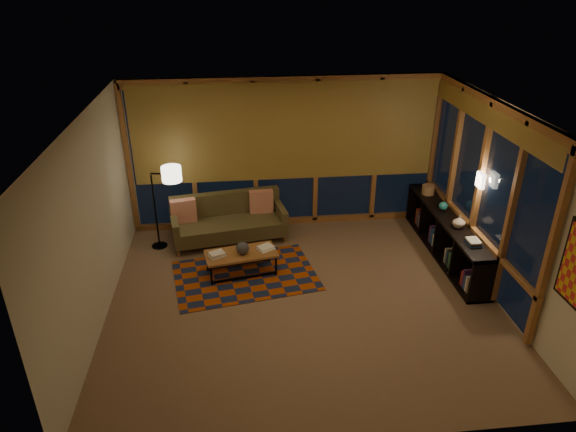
{
  "coord_description": "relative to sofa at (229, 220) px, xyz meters",
  "views": [
    {
      "loc": [
        -0.88,
        -6.06,
        4.36
      ],
      "look_at": [
        -0.18,
        0.38,
        1.16
      ],
      "focal_mm": 32.0,
      "sensor_mm": 36.0,
      "label": 1
    }
  ],
  "objects": [
    {
      "name": "floor",
      "position": [
        1.05,
        -1.87,
        -0.39
      ],
      "size": [
        5.5,
        5.0,
        0.01
      ],
      "primitive_type": "cube",
      "color": "brown",
      "rests_on": "ground"
    },
    {
      "name": "ceiling",
      "position": [
        1.05,
        -1.87,
        2.31
      ],
      "size": [
        5.5,
        5.0,
        0.01
      ],
      "primitive_type": "cube",
      "color": "silver",
      "rests_on": "walls"
    },
    {
      "name": "walls",
      "position": [
        1.05,
        -1.87,
        0.96
      ],
      "size": [
        5.51,
        5.01,
        2.7
      ],
      "color": "beige",
      "rests_on": "floor"
    },
    {
      "name": "window_wall_back",
      "position": [
        1.05,
        0.56,
        0.96
      ],
      "size": [
        5.3,
        0.16,
        2.6
      ],
      "primitive_type": null,
      "color": "#B07541",
      "rests_on": "walls"
    },
    {
      "name": "window_wall_right",
      "position": [
        3.73,
        -1.27,
        0.96
      ],
      "size": [
        0.16,
        3.7,
        2.6
      ],
      "primitive_type": null,
      "color": "#B07541",
      "rests_on": "walls"
    },
    {
      "name": "wall_sconce",
      "position": [
        3.67,
        -1.42,
        1.16
      ],
      "size": [
        0.12,
        0.18,
        0.22
      ],
      "primitive_type": null,
      "color": "#FFF0CD",
      "rests_on": "walls"
    },
    {
      "name": "sofa",
      "position": [
        0.0,
        0.0,
        0.0
      ],
      "size": [
        2.01,
        1.07,
        0.78
      ],
      "primitive_type": null,
      "rotation": [
        0.0,
        0.0,
        0.16
      ],
      "color": "#4B4022",
      "rests_on": "floor"
    },
    {
      "name": "pillow_left",
      "position": [
        -0.75,
        0.03,
        0.21
      ],
      "size": [
        0.44,
        0.22,
        0.42
      ],
      "primitive_type": null,
      "rotation": [
        0.0,
        0.0,
        0.21
      ],
      "color": "red",
      "rests_on": "sofa"
    },
    {
      "name": "pillow_right",
      "position": [
        0.58,
        0.27,
        0.21
      ],
      "size": [
        0.42,
        0.16,
        0.42
      ],
      "primitive_type": null,
      "rotation": [
        0.0,
        0.0,
        0.04
      ],
      "color": "red",
      "rests_on": "sofa"
    },
    {
      "name": "area_rug",
      "position": [
        0.23,
        -1.17,
        -0.39
      ],
      "size": [
        2.35,
        1.77,
        0.01
      ],
      "primitive_type": "cube",
      "rotation": [
        0.0,
        0.0,
        0.17
      ],
      "color": "#A43B0A",
      "rests_on": "floor"
    },
    {
      "name": "coffee_table",
      "position": [
        0.18,
        -1.08,
        -0.21
      ],
      "size": [
        1.16,
        0.69,
        0.36
      ],
      "primitive_type": null,
      "rotation": [
        0.0,
        0.0,
        0.18
      ],
      "color": "#B07541",
      "rests_on": "floor"
    },
    {
      "name": "book_stack_a",
      "position": [
        -0.18,
        -1.13,
        0.0
      ],
      "size": [
        0.27,
        0.25,
        0.06
      ],
      "primitive_type": null,
      "rotation": [
        0.0,
        0.0,
        0.43
      ],
      "color": "white",
      "rests_on": "coffee_table"
    },
    {
      "name": "book_stack_b",
      "position": [
        0.57,
        -1.0,
        -0.01
      ],
      "size": [
        0.27,
        0.26,
        0.04
      ],
      "primitive_type": null,
      "rotation": [
        0.0,
        0.0,
        0.52
      ],
      "color": "white",
      "rests_on": "coffee_table"
    },
    {
      "name": "ceramic_pot",
      "position": [
        0.21,
        -1.1,
        0.07
      ],
      "size": [
        0.26,
        0.26,
        0.2
      ],
      "primitive_type": "sphere",
      "rotation": [
        0.0,
        0.0,
        0.32
      ],
      "color": "black",
      "rests_on": "coffee_table"
    },
    {
      "name": "floor_lamp",
      "position": [
        -1.2,
        -0.07,
        0.34
      ],
      "size": [
        0.53,
        0.39,
        1.46
      ],
      "primitive_type": null,
      "rotation": [
        0.0,
        0.0,
        -0.14
      ],
      "color": "black",
      "rests_on": "floor"
    },
    {
      "name": "bookshelf",
      "position": [
        3.54,
        -0.87,
        -0.04
      ],
      "size": [
        0.4,
        2.79,
        0.7
      ],
      "primitive_type": null,
      "color": "black",
      "rests_on": "floor"
    },
    {
      "name": "basket",
      "position": [
        3.52,
        0.05,
        0.39
      ],
      "size": [
        0.25,
        0.25,
        0.16
      ],
      "primitive_type": "cylinder",
      "rotation": [
        0.0,
        0.0,
        -0.16
      ],
      "color": "#936B47",
      "rests_on": "bookshelf"
    },
    {
      "name": "teal_bowl",
      "position": [
        3.54,
        -0.6,
        0.38
      ],
      "size": [
        0.16,
        0.16,
        0.14
      ],
      "primitive_type": "sphere",
      "rotation": [
        0.0,
        0.0,
        0.15
      ],
      "color": "teal",
      "rests_on": "bookshelf"
    },
    {
      "name": "vase",
      "position": [
        3.54,
        -1.24,
        0.41
      ],
      "size": [
        0.2,
        0.2,
        0.2
      ],
      "primitive_type": "imported",
      "rotation": [
        0.0,
        0.0,
        -0.05
      ],
      "color": "tan",
      "rests_on": "bookshelf"
    },
    {
      "name": "shelf_book_stack",
      "position": [
        3.54,
        -1.77,
        0.34
      ],
      "size": [
        0.18,
        0.24,
        0.07
      ],
      "primitive_type": null,
      "rotation": [
        0.0,
        0.0,
        -0.08
      ],
      "color": "white",
      "rests_on": "bookshelf"
    }
  ]
}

